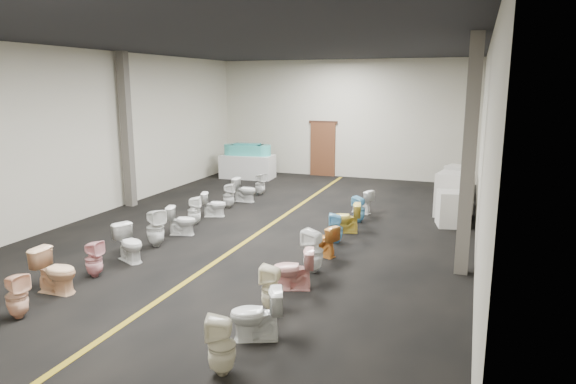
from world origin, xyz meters
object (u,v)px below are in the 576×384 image
at_px(toilet_left_2, 56,271).
at_px(toilet_right_5, 323,240).
at_px(toilet_left_7, 194,211).
at_px(toilet_right_7, 346,218).
at_px(display_table, 248,167).
at_px(appliance_crate_b, 454,195).
at_px(bathtub, 247,151).
at_px(toilet_left_9, 229,196).
at_px(toilet_right_1, 256,315).
at_px(appliance_crate_c, 456,191).
at_px(toilet_right_6, 336,228).
at_px(appliance_crate_a, 452,209).
at_px(toilet_right_2, 272,289).
at_px(toilet_right_9, 361,201).
at_px(toilet_right_0, 222,346).
at_px(toilet_right_8, 359,209).
at_px(toilet_left_8, 214,204).
at_px(toilet_right_4, 313,251).
at_px(toilet_right_3, 293,269).
at_px(toilet_left_5, 155,228).
at_px(toilet_left_1, 17,296).
at_px(toilet_left_11, 260,184).
at_px(toilet_left_6, 182,221).
at_px(toilet_left_4, 130,243).
at_px(appliance_crate_d, 458,181).

relative_size(toilet_left_2, toilet_right_5, 1.17).
xyz_separation_m(toilet_left_7, toilet_right_7, (3.86, 0.65, -0.00)).
distance_m(display_table, appliance_crate_b, 8.51).
bearing_deg(toilet_left_7, bathtub, -8.66).
distance_m(toilet_left_9, toilet_right_1, 8.07).
height_order(appliance_crate_c, toilet_right_6, appliance_crate_c).
xyz_separation_m(appliance_crate_a, appliance_crate_c, (0.00, 2.35, 0.02)).
relative_size(toilet_right_2, toilet_right_9, 1.14).
bearing_deg(toilet_right_0, bathtub, -176.23).
bearing_deg(appliance_crate_b, toilet_right_8, -146.55).
distance_m(toilet_left_8, toilet_right_4, 4.99).
distance_m(toilet_right_0, toilet_right_3, 2.90).
bearing_deg(toilet_left_5, display_table, 33.16).
bearing_deg(toilet_left_9, toilet_right_8, -105.44).
bearing_deg(toilet_left_1, toilet_left_2, 21.42).
bearing_deg(toilet_right_1, toilet_left_11, 179.31).
relative_size(toilet_left_5, toilet_right_9, 1.28).
bearing_deg(toilet_right_3, toilet_right_2, -18.09).
height_order(appliance_crate_b, toilet_left_6, appliance_crate_b).
bearing_deg(toilet_right_5, toilet_right_9, -157.19).
height_order(toilet_left_8, toilet_left_9, toilet_left_9).
xyz_separation_m(appliance_crate_a, appliance_crate_b, (0.00, 1.07, 0.15)).
xyz_separation_m(bathtub, toilet_left_8, (1.59, -5.72, -0.73)).
distance_m(toilet_left_6, toilet_right_6, 3.73).
bearing_deg(toilet_left_5, toilet_left_2, -160.25).
bearing_deg(toilet_left_4, toilet_right_8, -14.90).
distance_m(appliance_crate_a, toilet_left_1, 9.94).
bearing_deg(toilet_right_3, toilet_right_0, -15.53).
relative_size(appliance_crate_a, toilet_right_8, 1.30).
distance_m(toilet_left_5, toilet_left_7, 1.91).
distance_m(toilet_left_11, toilet_right_4, 7.22).
bearing_deg(toilet_left_8, toilet_left_11, -21.14).
bearing_deg(bathtub, toilet_right_2, -70.01).
relative_size(appliance_crate_d, toilet_right_1, 1.33).
height_order(display_table, toilet_left_1, display_table).
bearing_deg(toilet_left_4, display_table, 34.54).
distance_m(appliance_crate_a, toilet_left_4, 7.92).
distance_m(toilet_left_9, toilet_right_3, 6.39).
height_order(toilet_left_9, toilet_right_6, toilet_left_9).
distance_m(appliance_crate_d, toilet_left_7, 8.64).
bearing_deg(toilet_left_2, toilet_right_2, -82.95).
relative_size(toilet_left_11, toilet_right_8, 1.04).
distance_m(appliance_crate_d, toilet_left_1, 13.15).
relative_size(appliance_crate_d, toilet_right_9, 1.50).
distance_m(toilet_left_2, toilet_left_9, 6.68).
bearing_deg(toilet_left_9, toilet_left_6, 171.78).
distance_m(toilet_left_6, toilet_right_8, 4.59).
bearing_deg(toilet_left_2, bathtub, 5.86).
bearing_deg(toilet_right_0, toilet_right_5, 161.80).
bearing_deg(toilet_left_7, toilet_right_4, -141.11).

